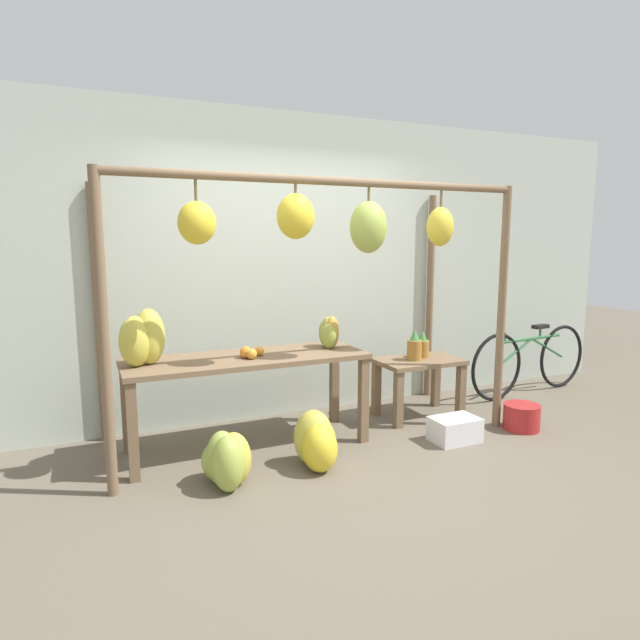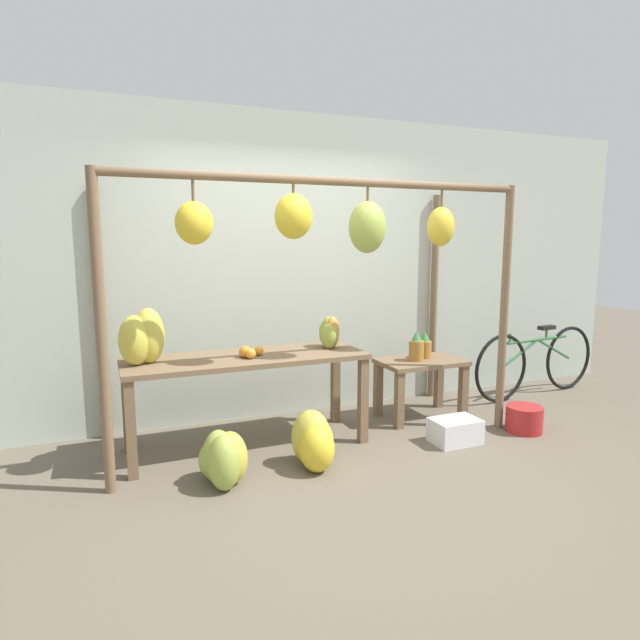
% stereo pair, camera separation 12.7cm
% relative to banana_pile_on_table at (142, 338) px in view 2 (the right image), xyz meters
% --- Properties ---
extents(ground_plane, '(20.00, 20.00, 0.00)m').
position_rel_banana_pile_on_table_xyz_m(ground_plane, '(1.34, -0.81, -0.94)').
color(ground_plane, '#665B4C').
extents(shop_wall_back, '(8.00, 0.08, 2.80)m').
position_rel_banana_pile_on_table_xyz_m(shop_wall_back, '(1.34, 0.70, 0.46)').
color(shop_wall_back, '#B7C1B2').
rests_on(shop_wall_back, ground_plane).
extents(stall_awning, '(3.29, 1.22, 2.10)m').
position_rel_banana_pile_on_table_xyz_m(stall_awning, '(1.33, -0.28, 0.63)').
color(stall_awning, brown).
rests_on(stall_awning, ground_plane).
extents(display_table_main, '(1.90, 0.65, 0.75)m').
position_rel_banana_pile_on_table_xyz_m(display_table_main, '(0.78, -0.01, -0.30)').
color(display_table_main, brown).
rests_on(display_table_main, ground_plane).
extents(display_table_side, '(0.78, 0.49, 0.55)m').
position_rel_banana_pile_on_table_xyz_m(display_table_side, '(2.46, 0.07, -0.52)').
color(display_table_side, brown).
rests_on(display_table_side, ground_plane).
extents(banana_pile_on_table, '(0.41, 0.34, 0.41)m').
position_rel_banana_pile_on_table_xyz_m(banana_pile_on_table, '(0.00, 0.00, 0.00)').
color(banana_pile_on_table, gold).
rests_on(banana_pile_on_table, display_table_main).
extents(orange_pile, '(0.21, 0.18, 0.09)m').
position_rel_banana_pile_on_table_xyz_m(orange_pile, '(0.78, -0.07, -0.15)').
color(orange_pile, orange).
rests_on(orange_pile, display_table_main).
extents(pineapple_cluster, '(0.27, 0.20, 0.28)m').
position_rel_banana_pile_on_table_xyz_m(pineapple_cluster, '(2.46, 0.09, -0.28)').
color(pineapple_cluster, '#A3702D').
rests_on(pineapple_cluster, display_table_side).
extents(banana_pile_ground_left, '(0.38, 0.44, 0.38)m').
position_rel_banana_pile_on_table_xyz_m(banana_pile_ground_left, '(0.45, -0.62, -0.76)').
color(banana_pile_ground_left, gold).
rests_on(banana_pile_ground_left, ground_plane).
extents(banana_pile_ground_right, '(0.41, 0.48, 0.42)m').
position_rel_banana_pile_on_table_xyz_m(banana_pile_ground_right, '(1.13, -0.57, -0.76)').
color(banana_pile_ground_right, gold).
rests_on(banana_pile_ground_right, ground_plane).
extents(fruit_crate_white, '(0.39, 0.27, 0.20)m').
position_rel_banana_pile_on_table_xyz_m(fruit_crate_white, '(2.37, -0.59, -0.84)').
color(fruit_crate_white, silver).
rests_on(fruit_crate_white, ground_plane).
extents(blue_bucket, '(0.31, 0.31, 0.23)m').
position_rel_banana_pile_on_table_xyz_m(blue_bucket, '(3.09, -0.61, -0.83)').
color(blue_bucket, '#AD2323').
rests_on(blue_bucket, ground_plane).
extents(parked_bicycle, '(1.74, 0.21, 0.75)m').
position_rel_banana_pile_on_table_xyz_m(parked_bicycle, '(3.99, 0.20, -0.57)').
color(parked_bicycle, black).
rests_on(parked_bicycle, ground_plane).
extents(papaya_pile, '(0.22, 0.29, 0.27)m').
position_rel_banana_pile_on_table_xyz_m(papaya_pile, '(1.51, 0.04, -0.07)').
color(papaya_pile, '#93A33D').
rests_on(papaya_pile, display_table_main).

